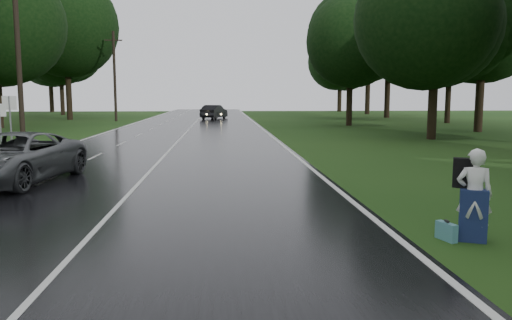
{
  "coord_description": "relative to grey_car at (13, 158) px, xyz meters",
  "views": [
    {
      "loc": [
        2.51,
        -8.54,
        2.7
      ],
      "look_at": [
        3.38,
        3.98,
        1.1
      ],
      "focal_mm": 35.64,
      "sensor_mm": 36.0,
      "label": 1
    }
  ],
  "objects": [
    {
      "name": "tree_right_e",
      "position": [
        17.81,
        29.11,
        -0.81
      ],
      "size": [
        8.31,
        8.31,
        12.99
      ],
      "primitive_type": null,
      "color": "black",
      "rests_on": "ground"
    },
    {
      "name": "road_sign_a",
      "position": [
        -3.38,
        7.27,
        -0.81
      ],
      "size": [
        0.56,
        0.1,
        2.34
      ],
      "primitive_type": null,
      "color": "white",
      "rests_on": "ground"
    },
    {
      "name": "tree_left_e",
      "position": [
        -12.11,
        27.99,
        -0.81
      ],
      "size": [
        9.08,
        9.08,
        14.19
      ],
      "primitive_type": null,
      "color": "black",
      "rests_on": "ground"
    },
    {
      "name": "utility_pole_mid",
      "position": [
        -4.68,
        13.21,
        -0.81
      ],
      "size": [
        1.8,
        0.28,
        9.98
      ],
      "primitive_type": null,
      "color": "black",
      "rests_on": "ground"
    },
    {
      "name": "hitchhiker",
      "position": [
        10.99,
        -6.88,
        -0.0
      ],
      "size": [
        0.75,
        0.73,
        1.74
      ],
      "color": "silver",
      "rests_on": "ground"
    },
    {
      "name": "lane_center",
      "position": [
        3.82,
        12.73,
        -0.76
      ],
      "size": [
        0.12,
        140.0,
        0.01
      ],
      "primitive_type": "cube",
      "color": "silver",
      "rests_on": "road"
    },
    {
      "name": "road_sign_b",
      "position": [
        -3.38,
        8.39,
        -0.81
      ],
      "size": [
        0.64,
        0.1,
        2.68
      ],
      "primitive_type": null,
      "color": "white",
      "rests_on": "ground"
    },
    {
      "name": "utility_pole_far",
      "position": [
        -4.68,
        38.59,
        -0.81
      ],
      "size": [
        1.8,
        0.28,
        9.28
      ],
      "primitive_type": null,
      "color": "black",
      "rests_on": "ground"
    },
    {
      "name": "grey_car",
      "position": [
        0.0,
        0.0,
        0.0
      ],
      "size": [
        3.42,
        5.87,
        1.54
      ],
      "primitive_type": "imported",
      "rotation": [
        0.0,
        0.0,
        6.12
      ],
      "color": "#565A5C",
      "rests_on": "road"
    },
    {
      "name": "tree_left_f",
      "position": [
        -10.53,
        42.41,
        -0.81
      ],
      "size": [
        11.57,
        11.57,
        18.08
      ],
      "primitive_type": null,
      "color": "black",
      "rests_on": "ground"
    },
    {
      "name": "ground",
      "position": [
        3.82,
        -7.27,
        -0.81
      ],
      "size": [
        160.0,
        160.0,
        0.0
      ],
      "primitive_type": "plane",
      "color": "#204013",
      "rests_on": "ground"
    },
    {
      "name": "road",
      "position": [
        3.82,
        12.73,
        -0.79
      ],
      "size": [
        12.0,
        140.0,
        0.04
      ],
      "primitive_type": "cube",
      "color": "black",
      "rests_on": "ground"
    },
    {
      "name": "tree_right_f",
      "position": [
        21.35,
        43.11,
        -0.81
      ],
      "size": [
        10.43,
        10.43,
        16.3
      ],
      "primitive_type": null,
      "color": "black",
      "rests_on": "ground"
    },
    {
      "name": "far_car",
      "position": [
        5.57,
        42.36,
        0.02
      ],
      "size": [
        3.17,
        5.06,
        1.57
      ],
      "primitive_type": "imported",
      "rotation": [
        0.0,
        0.0,
        2.8
      ],
      "color": "black",
      "rests_on": "road"
    },
    {
      "name": "suitcase",
      "position": [
        10.53,
        -6.83,
        -0.64
      ],
      "size": [
        0.27,
        0.5,
        0.34
      ],
      "primitive_type": "cube",
      "rotation": [
        0.0,
        0.0,
        0.28
      ],
      "color": "teal",
      "rests_on": "ground"
    },
    {
      "name": "tree_right_d",
      "position": [
        19.34,
        14.73,
        -0.81
      ],
      "size": [
        7.83,
        7.83,
        12.23
      ],
      "primitive_type": null,
      "color": "black",
      "rests_on": "ground"
    }
  ]
}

